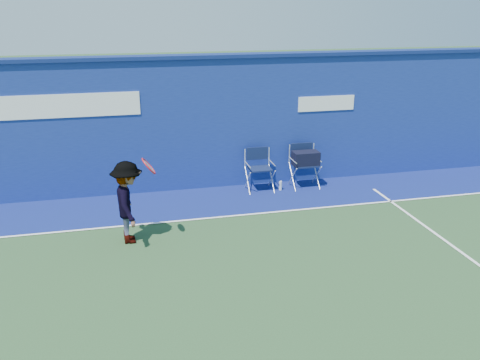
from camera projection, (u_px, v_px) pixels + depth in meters
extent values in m
plane|color=#274625|center=(218.00, 308.00, 7.31)|extent=(80.00, 80.00, 0.00)
cube|color=navy|center=(174.00, 126.00, 11.59)|extent=(24.00, 0.40, 3.00)
cube|color=navy|center=(171.00, 57.00, 11.08)|extent=(24.00, 0.50, 0.08)
cube|color=white|center=(30.00, 107.00, 10.56)|extent=(4.50, 0.02, 0.50)
cube|color=white|center=(326.00, 103.00, 12.04)|extent=(1.40, 0.02, 0.35)
cube|color=navy|center=(183.00, 204.00, 11.08)|extent=(24.00, 1.80, 0.01)
cube|color=white|center=(188.00, 220.00, 10.25)|extent=(24.00, 0.06, 0.01)
cube|color=#101A3C|center=(260.00, 169.00, 11.73)|extent=(0.51, 0.43, 0.03)
cube|color=silver|center=(257.00, 157.00, 11.90)|extent=(0.58, 0.03, 0.42)
cube|color=#101A3C|center=(257.00, 153.00, 11.87)|extent=(0.51, 0.03, 0.30)
cube|color=#101A3C|center=(305.00, 165.00, 11.95)|extent=(0.53, 0.45, 0.03)
cube|color=silver|center=(302.00, 153.00, 12.12)|extent=(0.61, 0.03, 0.44)
cube|color=#101A3C|center=(302.00, 149.00, 12.09)|extent=(0.53, 0.03, 0.31)
cube|color=black|center=(306.00, 158.00, 11.87)|extent=(0.61, 0.35, 0.33)
cylinder|color=silver|center=(280.00, 186.00, 11.87)|extent=(0.07, 0.07, 0.23)
imported|color=#EA4738|center=(128.00, 202.00, 9.13)|extent=(0.62, 1.02, 1.53)
torus|color=#AD1720|center=(149.00, 166.00, 8.88)|extent=(0.26, 0.38, 0.31)
cylinder|color=gray|center=(149.00, 166.00, 8.88)|extent=(0.20, 0.32, 0.25)
cylinder|color=black|center=(134.00, 178.00, 8.90)|extent=(0.29, 0.05, 0.23)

